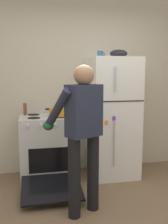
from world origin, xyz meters
name	(u,v)px	position (x,y,z in m)	size (l,w,h in m)	color
kitchen_wall_back	(79,84)	(0.00, 1.95, 1.35)	(6.00, 0.10, 2.70)	beige
refrigerator	(112,117)	(0.43, 1.57, 0.87)	(0.68, 0.72, 1.74)	white
stove_range	(48,149)	(-0.53, 1.55, 0.45)	(0.76, 1.22, 0.93)	silver
person_cook	(82,127)	(-0.22, 0.59, 0.95)	(0.65, 0.69, 1.60)	black
red_pot	(59,112)	(-0.37, 1.52, 0.99)	(0.37, 0.27, 0.12)	orange
coffee_mug	(100,54)	(0.25, 1.62, 1.78)	(0.11, 0.08, 0.10)	#2D6093
pepper_mill	(25,109)	(-0.83, 1.77, 1.01)	(0.05, 0.05, 0.16)	brown
mixing_bowl	(119,54)	(0.51, 1.57, 1.79)	(0.25, 0.25, 0.11)	black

